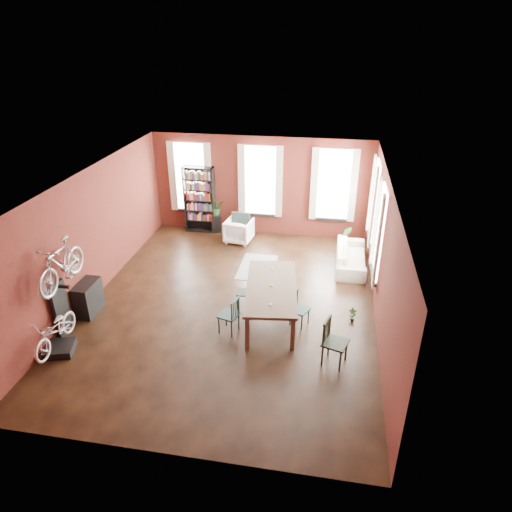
% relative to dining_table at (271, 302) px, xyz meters
% --- Properties ---
extents(room, '(9.00, 9.04, 3.22)m').
position_rel_dining_table_xyz_m(room, '(-0.82, 0.99, 1.71)').
color(room, black).
rests_on(room, ground).
extents(dining_table, '(1.45, 2.64, 0.86)m').
position_rel_dining_table_xyz_m(dining_table, '(0.00, 0.00, 0.00)').
color(dining_table, '#4C3A2D').
rests_on(dining_table, ground).
extents(dining_chair_a, '(0.50, 0.50, 0.88)m').
position_rel_dining_table_xyz_m(dining_chair_a, '(-0.86, -0.70, 0.01)').
color(dining_chair_a, '#1C3E3C').
rests_on(dining_chair_a, ground).
extents(dining_chair_b, '(0.41, 0.41, 0.79)m').
position_rel_dining_table_xyz_m(dining_chair_b, '(-0.73, 0.38, -0.04)').
color(dining_chair_b, black).
rests_on(dining_chair_b, ground).
extents(dining_chair_c, '(0.59, 0.59, 1.01)m').
position_rel_dining_table_xyz_m(dining_chair_c, '(1.51, -1.39, 0.08)').
color(dining_chair_c, black).
rests_on(dining_chair_c, ground).
extents(dining_chair_d, '(0.50, 0.50, 0.82)m').
position_rel_dining_table_xyz_m(dining_chair_d, '(0.68, -0.17, -0.02)').
color(dining_chair_d, '#193638').
rests_on(dining_chair_d, ground).
extents(bookshelf, '(1.00, 0.32, 2.20)m').
position_rel_dining_table_xyz_m(bookshelf, '(-3.07, 4.67, 0.67)').
color(bookshelf, black).
rests_on(bookshelf, ground).
extents(white_armchair, '(0.89, 0.85, 0.82)m').
position_rel_dining_table_xyz_m(white_armchair, '(-1.62, 4.05, -0.02)').
color(white_armchair, white).
rests_on(white_armchair, ground).
extents(cream_sofa, '(0.61, 2.08, 0.81)m').
position_rel_dining_table_xyz_m(cream_sofa, '(1.88, 2.97, -0.02)').
color(cream_sofa, beige).
rests_on(cream_sofa, ground).
extents(striped_rug, '(1.01, 1.61, 0.01)m').
position_rel_dining_table_xyz_m(striped_rug, '(-0.75, 2.42, -0.42)').
color(striped_rug, black).
rests_on(striped_rug, ground).
extents(bike_trainer, '(0.71, 0.71, 0.17)m').
position_rel_dining_table_xyz_m(bike_trainer, '(-4.24, -2.05, -0.35)').
color(bike_trainer, black).
rests_on(bike_trainer, ground).
extents(bike_wall_rack, '(0.16, 0.60, 1.30)m').
position_rel_dining_table_xyz_m(bike_wall_rack, '(-4.47, -1.43, 0.22)').
color(bike_wall_rack, black).
rests_on(bike_wall_rack, ground).
extents(console_table, '(0.40, 0.80, 0.80)m').
position_rel_dining_table_xyz_m(console_table, '(-4.35, -0.53, -0.03)').
color(console_table, black).
rests_on(console_table, ground).
extents(plant_stand, '(0.39, 0.39, 0.60)m').
position_rel_dining_table_xyz_m(plant_stand, '(-2.54, 4.67, -0.13)').
color(plant_stand, black).
rests_on(plant_stand, ground).
extents(plant_by_sofa, '(0.52, 0.81, 0.34)m').
position_rel_dining_table_xyz_m(plant_by_sofa, '(1.69, 4.10, -0.26)').
color(plant_by_sofa, '#2B5E25').
rests_on(plant_by_sofa, ground).
extents(plant_small, '(0.25, 0.39, 0.13)m').
position_rel_dining_table_xyz_m(plant_small, '(1.90, 0.16, -0.36)').
color(plant_small, '#2A5823').
rests_on(plant_small, ground).
extents(bicycle_floor, '(0.53, 0.78, 1.48)m').
position_rel_dining_table_xyz_m(bicycle_floor, '(-4.24, -2.05, 0.48)').
color(bicycle_floor, silver).
rests_on(bicycle_floor, bike_trainer).
extents(bicycle_hung, '(0.47, 1.00, 1.66)m').
position_rel_dining_table_xyz_m(bicycle_hung, '(-4.22, -1.43, 1.70)').
color(bicycle_hung, '#A5A8AD').
rests_on(bicycle_hung, bike_wall_rack).
extents(plant_on_stand, '(0.68, 0.72, 0.45)m').
position_rel_dining_table_xyz_m(plant_on_stand, '(-2.53, 4.71, 0.40)').
color(plant_on_stand, '#224F1F').
rests_on(plant_on_stand, plant_stand).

